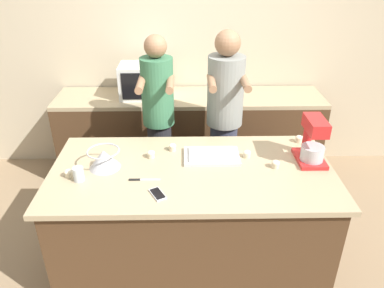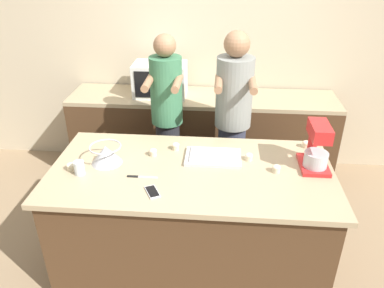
{
  "view_description": "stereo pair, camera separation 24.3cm",
  "coord_description": "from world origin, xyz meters",
  "views": [
    {
      "loc": [
        -0.04,
        -2.32,
        2.35
      ],
      "look_at": [
        0.0,
        0.05,
        1.07
      ],
      "focal_mm": 35.0,
      "sensor_mm": 36.0,
      "label": 1
    },
    {
      "loc": [
        0.2,
        -2.31,
        2.35
      ],
      "look_at": [
        0.0,
        0.05,
        1.07
      ],
      "focal_mm": 35.0,
      "sensor_mm": 36.0,
      "label": 2
    }
  ],
  "objects": [
    {
      "name": "mixing_bowl",
      "position": [
        -0.64,
        0.04,
        0.97
      ],
      "size": [
        0.24,
        0.24,
        0.14
      ],
      "color": "#BCBCC1",
      "rests_on": "island_counter"
    },
    {
      "name": "microwave_oven",
      "position": [
        -0.44,
        1.38,
        1.1
      ],
      "size": [
        0.54,
        0.35,
        0.34
      ],
      "color": "silver",
      "rests_on": "back_counter"
    },
    {
      "name": "drinking_glass",
      "position": [
        -0.79,
        -0.13,
        0.95
      ],
      "size": [
        0.07,
        0.07,
        0.1
      ],
      "color": "silver",
      "rests_on": "island_counter"
    },
    {
      "name": "cupcake_2",
      "position": [
        0.89,
        0.41,
        0.92
      ],
      "size": [
        0.06,
        0.06,
        0.06
      ],
      "color": "beige",
      "rests_on": "island_counter"
    },
    {
      "name": "cupcake_5",
      "position": [
        -0.87,
        -0.09,
        0.92
      ],
      "size": [
        0.06,
        0.06,
        0.06
      ],
      "color": "beige",
      "rests_on": "island_counter"
    },
    {
      "name": "person_left",
      "position": [
        -0.29,
        0.77,
        0.91
      ],
      "size": [
        0.3,
        0.48,
        1.7
      ],
      "color": "#232328",
      "rests_on": "ground_plane"
    },
    {
      "name": "ground_plane",
      "position": [
        0.0,
        0.0,
        0.0
      ],
      "size": [
        16.0,
        16.0,
        0.0
      ],
      "primitive_type": "plane",
      "color": "#937A5B"
    },
    {
      "name": "back_counter",
      "position": [
        0.0,
        1.38,
        0.47
      ],
      "size": [
        2.8,
        0.6,
        0.94
      ],
      "color": "#4C331E",
      "rests_on": "ground_plane"
    },
    {
      "name": "cupcake_4",
      "position": [
        -0.31,
        0.17,
        0.92
      ],
      "size": [
        0.06,
        0.06,
        0.06
      ],
      "color": "beige",
      "rests_on": "island_counter"
    },
    {
      "name": "cupcake_3",
      "position": [
        0.61,
        0.01,
        0.92
      ],
      "size": [
        0.06,
        0.06,
        0.06
      ],
      "color": "beige",
      "rests_on": "island_counter"
    },
    {
      "name": "stand_mixer",
      "position": [
        0.89,
        0.1,
        1.05
      ],
      "size": [
        0.2,
        0.3,
        0.35
      ],
      "color": "red",
      "rests_on": "island_counter"
    },
    {
      "name": "person_right",
      "position": [
        0.31,
        0.77,
        0.92
      ],
      "size": [
        0.34,
        0.5,
        1.74
      ],
      "color": "#33384C",
      "rests_on": "ground_plane"
    },
    {
      "name": "cupcake_1",
      "position": [
        0.42,
        0.16,
        0.92
      ],
      "size": [
        0.06,
        0.06,
        0.06
      ],
      "color": "beige",
      "rests_on": "island_counter"
    },
    {
      "name": "knife",
      "position": [
        -0.35,
        -0.14,
        0.9
      ],
      "size": [
        0.22,
        0.02,
        0.01
      ],
      "color": "#BCBCC1",
      "rests_on": "island_counter"
    },
    {
      "name": "cell_phone",
      "position": [
        -0.23,
        -0.31,
        0.9
      ],
      "size": [
        0.13,
        0.16,
        0.01
      ],
      "color": "silver",
      "rests_on": "island_counter"
    },
    {
      "name": "back_wall",
      "position": [
        0.0,
        1.73,
        1.35
      ],
      "size": [
        10.0,
        0.06,
        2.7
      ],
      "color": "beige",
      "rests_on": "ground_plane"
    },
    {
      "name": "island_counter",
      "position": [
        0.0,
        0.0,
        0.45
      ],
      "size": [
        2.07,
        1.04,
        0.89
      ],
      "color": "#4C331E",
      "rests_on": "ground_plane"
    },
    {
      "name": "baking_tray",
      "position": [
        0.15,
        0.16,
        0.91
      ],
      "size": [
        0.42,
        0.27,
        0.04
      ],
      "color": "#BCBCC1",
      "rests_on": "island_counter"
    },
    {
      "name": "cupcake_0",
      "position": [
        -0.15,
        0.28,
        0.92
      ],
      "size": [
        0.06,
        0.06,
        0.06
      ],
      "color": "beige",
      "rests_on": "island_counter"
    }
  ]
}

